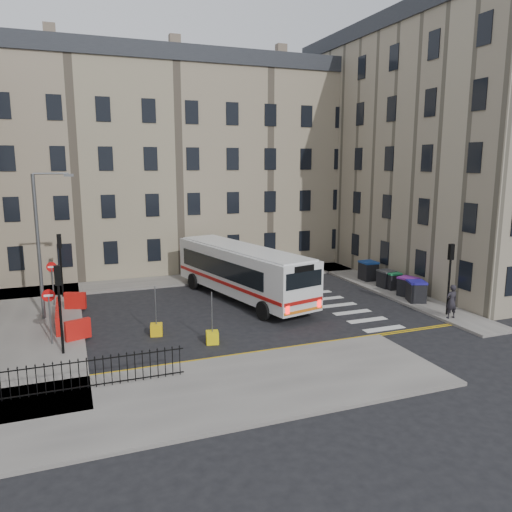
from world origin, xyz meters
TOP-DOWN VIEW (x-y plane):
  - ground at (0.00, 0.00)m, footprint 120.00×120.00m
  - pavement_north at (-6.00, 8.60)m, footprint 36.00×3.20m
  - pavement_east at (9.00, 4.00)m, footprint 2.40×26.00m
  - pavement_west at (-14.00, 1.00)m, footprint 6.00×22.00m
  - pavement_sw at (-7.00, -10.00)m, footprint 20.00×6.00m
  - terrace_north at (-7.00, 15.50)m, footprint 38.30×10.80m
  - corner_east at (19.00, 5.00)m, footprint 17.80×24.30m
  - traffic_light_east at (8.60, -5.50)m, footprint 0.28×0.22m
  - traffic_light_nw at (-12.00, 6.50)m, footprint 0.28×0.22m
  - traffic_light_sw at (-12.00, -4.00)m, footprint 0.28×0.22m
  - streetlamp at (-13.00, 2.00)m, footprint 0.50×0.22m
  - no_entry_north at (-12.50, 4.50)m, footprint 0.60×0.08m
  - no_entry_south at (-12.50, -2.50)m, footprint 0.60×0.08m
  - roadworks_barriers at (-11.84, 0.50)m, footprint 1.66×6.26m
  - iron_railings at (-11.25, -8.20)m, footprint 7.80×0.04m
  - bus at (-1.14, 2.21)m, footprint 5.60×12.63m
  - wheelie_bin_a at (8.70, -2.63)m, footprint 1.38×1.47m
  - wheelie_bin_b at (9.04, -1.38)m, footprint 1.30×1.39m
  - wheelie_bin_c at (9.25, 0.56)m, footprint 1.00×1.13m
  - wheelie_bin_d at (9.10, 1.09)m, footprint 1.01×1.15m
  - wheelie_bin_e at (9.18, 3.43)m, footprint 1.14×1.30m
  - pedestrian at (8.31, -6.12)m, footprint 0.71×0.48m
  - bollard_yellow at (-5.16, -4.81)m, footprint 0.71×0.71m
  - bollard_chevron at (-7.52, -2.68)m, footprint 0.71×0.71m

SIDE VIEW (x-z plane):
  - ground at x=0.00m, z-range 0.00..0.00m
  - pavement_north at x=-6.00m, z-range 0.00..0.15m
  - pavement_east at x=9.00m, z-range 0.00..0.15m
  - pavement_west at x=-14.00m, z-range 0.00..0.15m
  - pavement_sw at x=-7.00m, z-range 0.00..0.15m
  - bollard_yellow at x=-5.16m, z-range 0.00..0.60m
  - bollard_chevron at x=-7.52m, z-range 0.00..0.60m
  - roadworks_barriers at x=-11.84m, z-range 0.15..1.15m
  - wheelie_bin_c at x=9.25m, z-range 0.15..1.32m
  - iron_railings at x=-11.25m, z-range 0.15..1.35m
  - wheelie_bin_d at x=9.10m, z-range 0.16..1.36m
  - wheelie_bin_b at x=9.04m, z-range 0.16..1.41m
  - wheelie_bin_a at x=8.70m, z-range 0.16..1.47m
  - wheelie_bin_e at x=9.18m, z-range 0.16..1.56m
  - pedestrian at x=8.31m, z-range 0.15..2.07m
  - bus at x=-1.14m, z-range 0.26..3.62m
  - no_entry_north at x=-12.50m, z-range 0.58..3.58m
  - no_entry_south at x=-12.50m, z-range 0.58..3.58m
  - traffic_light_east at x=8.60m, z-range 0.82..4.92m
  - traffic_light_nw at x=-12.00m, z-range 0.82..4.92m
  - traffic_light_sw at x=-12.00m, z-range 0.82..4.92m
  - streetlamp at x=-13.00m, z-range 0.27..8.41m
  - terrace_north at x=-7.00m, z-range 0.02..17.22m
  - corner_east at x=19.00m, z-range 0.02..19.22m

